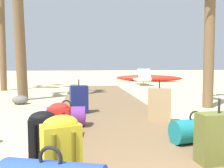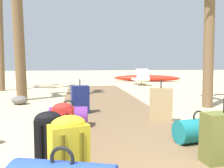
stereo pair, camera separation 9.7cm
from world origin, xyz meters
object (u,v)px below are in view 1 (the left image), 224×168
at_px(kayak, 148,78).
at_px(backpack_yellow, 61,147).
at_px(suitcase_navy, 79,99).
at_px(duffel_bag_teal, 194,131).
at_px(suitcase_tan, 159,104).
at_px(lounge_chair, 142,78).
at_px(backpack_black, 43,136).
at_px(suitcase_olive, 218,138).
at_px(duffel_bag_purple, 66,116).
at_px(backpack_red, 59,120).

bearing_deg(kayak, backpack_yellow, -108.82).
relative_size(suitcase_navy, duffel_bag_teal, 1.07).
height_order(backpack_yellow, duffel_bag_teal, backpack_yellow).
height_order(suitcase_tan, kayak, suitcase_tan).
relative_size(suitcase_tan, duffel_bag_teal, 1.12).
relative_size(suitcase_tan, lounge_chair, 0.48).
xyz_separation_m(suitcase_tan, lounge_chair, (1.60, 7.63, -0.04)).
height_order(backpack_yellow, kayak, backpack_yellow).
height_order(suitcase_tan, duffel_bag_teal, suitcase_tan).
bearing_deg(backpack_black, lounge_chair, 70.07).
distance_m(suitcase_olive, backpack_black, 1.80).
height_order(suitcase_navy, duffel_bag_purple, suitcase_navy).
bearing_deg(lounge_chair, duffel_bag_teal, -99.84).
bearing_deg(duffel_bag_purple, backpack_black, -95.78).
xyz_separation_m(suitcase_navy, backpack_red, (-0.24, -1.68, -0.02)).
bearing_deg(lounge_chair, backpack_yellow, -107.92).
bearing_deg(backpack_red, backpack_yellow, -84.24).
bearing_deg(duffel_bag_purple, kayak, 67.63).
distance_m(backpack_red, kayak, 11.70).
bearing_deg(kayak, duffel_bag_purple, -112.37).
height_order(backpack_red, duffel_bag_teal, backpack_red).
relative_size(duffel_bag_teal, kayak, 0.17).
bearing_deg(suitcase_olive, suitcase_tan, 89.72).
height_order(suitcase_navy, suitcase_tan, suitcase_tan).
relative_size(duffel_bag_purple, lounge_chair, 0.42).
bearing_deg(backpack_black, suitcase_olive, -6.83).
height_order(backpack_red, backpack_yellow, backpack_yellow).
height_order(duffel_bag_purple, duffel_bag_teal, duffel_bag_purple).
relative_size(backpack_yellow, suitcase_olive, 0.88).
distance_m(suitcase_tan, duffel_bag_purple, 1.68).
bearing_deg(backpack_yellow, suitcase_tan, 54.30).
xyz_separation_m(suitcase_olive, backpack_black, (-1.79, 0.21, 0.02)).
relative_size(suitcase_navy, lounge_chair, 0.46).
height_order(suitcase_olive, backpack_black, suitcase_olive).
height_order(suitcase_tan, backpack_black, suitcase_tan).
xyz_separation_m(backpack_red, suitcase_olive, (1.69, -1.00, -0.00)).
bearing_deg(backpack_yellow, backpack_black, 116.32).
distance_m(duffel_bag_purple, suitcase_olive, 2.35).
distance_m(suitcase_navy, lounge_chair, 7.55).
bearing_deg(backpack_black, suitcase_tan, 44.14).
bearing_deg(suitcase_tan, lounge_chair, 78.15).
bearing_deg(kayak, backpack_black, -110.45).
relative_size(suitcase_navy, backpack_black, 1.29).
distance_m(backpack_yellow, duffel_bag_purple, 1.91).
relative_size(suitcase_olive, lounge_chair, 0.44).
distance_m(suitcase_navy, backpack_red, 1.70).
relative_size(backpack_black, lounge_chair, 0.36).
bearing_deg(suitcase_tan, duffel_bag_purple, -170.19).
xyz_separation_m(suitcase_navy, duffel_bag_teal, (1.50, -2.04, -0.13)).
xyz_separation_m(backpack_red, lounge_chair, (3.30, 8.58, -0.01)).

